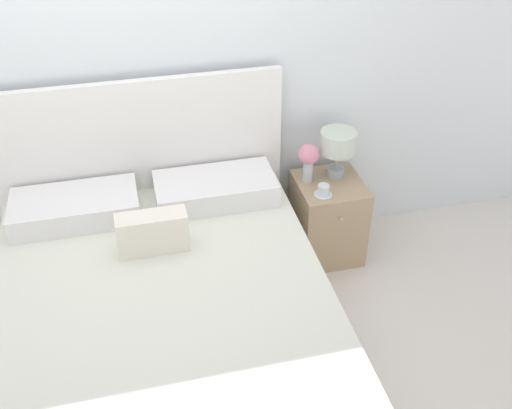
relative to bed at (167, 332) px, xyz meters
The scene contains 7 objects.
ground_plane 1.04m from the bed, 90.00° to the left, with size 12.00×12.00×0.00m, color silver.
wall_back 1.46m from the bed, 90.00° to the left, with size 8.00×0.06×2.60m.
bed is the anchor object (origin of this frame).
nightstand 1.36m from the bed, 34.18° to the left, with size 0.41×0.45×0.55m.
table_lamp 1.53m from the bed, 35.48° to the left, with size 0.22×0.22×0.31m.
flower_vase 1.35m from the bed, 39.59° to the left, with size 0.13×0.13×0.26m.
teacup 1.25m from the bed, 32.04° to the left, with size 0.11×0.11×0.07m.
Camera 1 is at (-0.06, -3.14, 2.58)m, focal length 42.00 mm.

